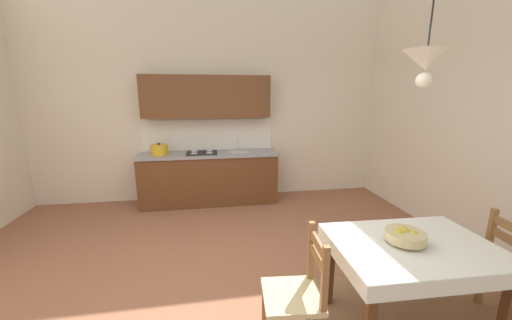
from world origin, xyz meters
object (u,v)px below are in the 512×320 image
Objects in this scene: dining_chair_tv_side at (297,294)px; pendant_lamp at (426,61)px; dining_table at (412,260)px; kitchen_cabinetry at (209,155)px; fruit_bowl at (405,236)px.

pendant_lamp reaches higher than dining_chair_tv_side.
dining_chair_tv_side is at bearing -177.92° from dining_table.
pendant_lamp is at bearing -63.46° from kitchen_cabinetry.
dining_chair_tv_side is 0.95m from fruit_bowl.
dining_chair_tv_side reaches higher than fruit_bowl.
pendant_lamp reaches higher than dining_table.
pendant_lamp is (-0.02, 0.08, 1.50)m from dining_table.
dining_chair_tv_side is 1.91m from pendant_lamp.
pendant_lamp is (0.04, 0.06, 1.30)m from fruit_bowl.
dining_table is 0.96m from dining_chair_tv_side.
kitchen_cabinetry is 7.87× the size of fruit_bowl.
fruit_bowl is at bearing 3.58° from dining_chair_tv_side.
kitchen_cabinetry is 3.29m from dining_chair_tv_side.
kitchen_cabinetry is 3.54m from dining_table.
dining_chair_tv_side is (-0.94, -0.03, -0.17)m from dining_table.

